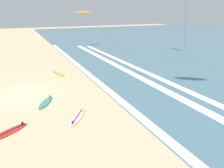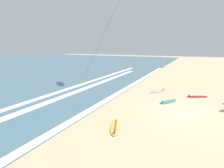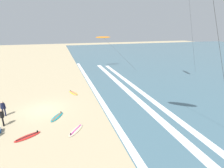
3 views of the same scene
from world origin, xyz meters
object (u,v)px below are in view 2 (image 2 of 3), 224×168
surfboard_right_spare (115,127)px  surfboard_left_pile (197,97)px  surfboard_foreground_flat (158,91)px  surfboard_near_water (168,101)px

surfboard_right_spare → surfboard_left_pile: bearing=-26.2°
surfboard_right_spare → surfboard_foreground_flat: bearing=-4.0°
surfboard_left_pile → surfboard_right_spare: bearing=153.8°
surfboard_right_spare → surfboard_near_water: same height
surfboard_foreground_flat → surfboard_near_water: same height
surfboard_foreground_flat → surfboard_left_pile: bearing=-92.5°
surfboard_left_pile → surfboard_near_water: 3.64m
surfboard_right_spare → surfboard_near_water: size_ratio=1.03×
surfboard_foreground_flat → surfboard_right_spare: 9.33m
surfboard_left_pile → surfboard_foreground_flat: bearing=87.5°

